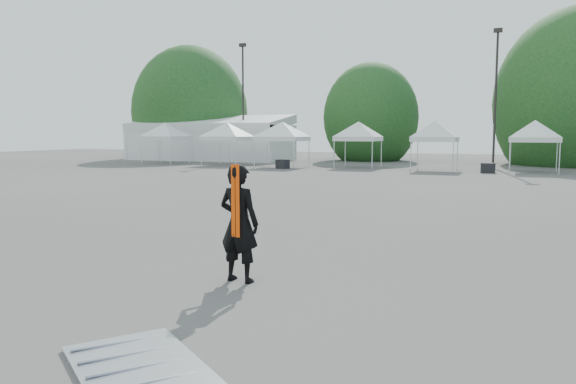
% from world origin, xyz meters
% --- Properties ---
extents(ground, '(120.00, 120.00, 0.00)m').
position_xyz_m(ground, '(0.00, 0.00, 0.00)').
color(ground, '#474442').
rests_on(ground, ground).
extents(marquee, '(15.00, 6.25, 4.23)m').
position_xyz_m(marquee, '(-22.00, 35.00, 1.97)').
color(marquee, silver).
rests_on(marquee, ground).
extents(light_pole_west, '(0.60, 0.25, 10.30)m').
position_xyz_m(light_pole_west, '(-18.00, 34.00, 5.77)').
color(light_pole_west, black).
rests_on(light_pole_west, ground).
extents(light_pole_east, '(0.60, 0.25, 9.80)m').
position_xyz_m(light_pole_east, '(3.00, 32.00, 5.52)').
color(light_pole_east, black).
rests_on(light_pole_east, ground).
extents(tree_far_w, '(4.80, 4.80, 7.30)m').
position_xyz_m(tree_far_w, '(-26.00, 38.00, 4.54)').
color(tree_far_w, '#382314').
rests_on(tree_far_w, ground).
extents(tree_mid_w, '(4.16, 4.16, 6.33)m').
position_xyz_m(tree_mid_w, '(-8.00, 40.00, 3.93)').
color(tree_mid_w, '#382314').
rests_on(tree_mid_w, ground).
extents(tent_a, '(4.23, 4.23, 3.88)m').
position_xyz_m(tent_a, '(-22.33, 28.38, 3.06)').
color(tent_a, silver).
rests_on(tent_a, ground).
extents(tent_b, '(4.48, 4.48, 3.88)m').
position_xyz_m(tent_b, '(-16.51, 28.30, 3.06)').
color(tent_b, silver).
rests_on(tent_b, ground).
extents(tent_c, '(4.62, 4.62, 3.88)m').
position_xyz_m(tent_c, '(-11.45, 27.40, 3.06)').
color(tent_c, silver).
rests_on(tent_c, ground).
extents(tent_d, '(4.21, 4.21, 3.88)m').
position_xyz_m(tent_d, '(-6.13, 28.98, 3.06)').
color(tent_d, silver).
rests_on(tent_d, ground).
extents(tent_e, '(4.08, 4.08, 3.88)m').
position_xyz_m(tent_e, '(-0.54, 27.86, 3.06)').
color(tent_e, silver).
rests_on(tent_e, ground).
extents(tent_f, '(4.27, 4.27, 3.88)m').
position_xyz_m(tent_f, '(5.57, 28.33, 3.06)').
color(tent_f, silver).
rests_on(tent_f, ground).
extents(man, '(0.77, 0.55, 1.99)m').
position_xyz_m(man, '(0.42, -2.42, 1.00)').
color(man, black).
rests_on(man, ground).
extents(barrier_mid, '(2.71, 2.45, 0.08)m').
position_xyz_m(barrier_mid, '(1.30, -6.17, 0.04)').
color(barrier_mid, '#A7AAAF').
rests_on(barrier_mid, ground).
extents(crate_west, '(0.96, 0.84, 0.63)m').
position_xyz_m(crate_west, '(-10.72, 25.74, 0.32)').
color(crate_west, black).
rests_on(crate_west, ground).
extents(crate_mid, '(0.86, 0.70, 0.63)m').
position_xyz_m(crate_mid, '(2.93, 26.69, 0.31)').
color(crate_mid, black).
rests_on(crate_mid, ground).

